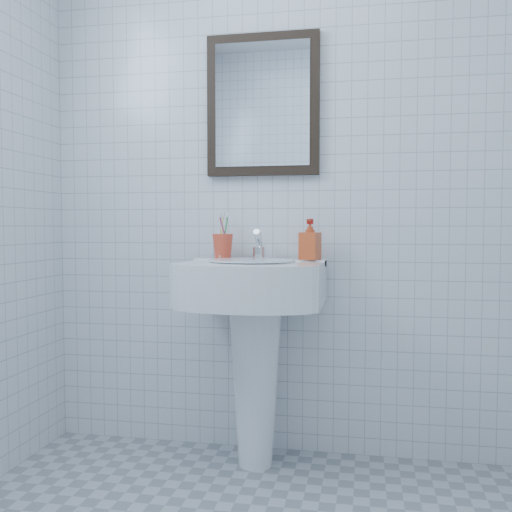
# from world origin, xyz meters

# --- Properties ---
(wall_back) EXTENTS (2.20, 0.02, 2.50)m
(wall_back) POSITION_xyz_m (0.00, 1.20, 1.25)
(wall_back) COLOR white
(wall_back) RESTS_ON ground
(washbasin) EXTENTS (0.57, 0.42, 0.88)m
(washbasin) POSITION_xyz_m (-0.11, 0.99, 0.59)
(washbasin) COLOR white
(washbasin) RESTS_ON ground
(faucet) EXTENTS (0.05, 0.11, 0.13)m
(faucet) POSITION_xyz_m (-0.11, 1.09, 0.92)
(faucet) COLOR silver
(faucet) RESTS_ON washbasin
(toothbrush_cup) EXTENTS (0.11, 0.11, 0.11)m
(toothbrush_cup) POSITION_xyz_m (-0.27, 1.10, 0.93)
(toothbrush_cup) COLOR red
(toothbrush_cup) RESTS_ON washbasin
(soap_dispenser) EXTENTS (0.09, 0.10, 0.17)m
(soap_dispenser) POSITION_xyz_m (0.11, 1.09, 0.96)
(soap_dispenser) COLOR red
(soap_dispenser) RESTS_ON washbasin
(wall_mirror) EXTENTS (0.50, 0.04, 0.62)m
(wall_mirror) POSITION_xyz_m (-0.11, 1.18, 1.55)
(wall_mirror) COLOR black
(wall_mirror) RESTS_ON wall_back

